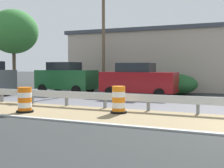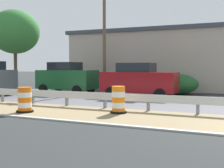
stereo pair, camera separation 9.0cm
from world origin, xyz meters
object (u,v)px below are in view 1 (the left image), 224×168
(car_mid_far_lane, at_px, (66,78))
(utility_pole_near, at_px, (103,36))
(car_trailing_near_lane, at_px, (138,80))
(traffic_barrel_close, at_px, (25,101))
(traffic_barrel_nearest, at_px, (119,101))

(car_mid_far_lane, relative_size, utility_pole_near, 0.52)
(car_trailing_near_lane, bearing_deg, car_mid_far_lane, 175.89)
(car_trailing_near_lane, bearing_deg, traffic_barrel_close, -106.76)
(car_trailing_near_lane, xyz_separation_m, car_mid_far_lane, (0.41, 5.50, 0.04))
(traffic_barrel_nearest, bearing_deg, traffic_barrel_close, 110.51)
(traffic_barrel_nearest, xyz_separation_m, car_trailing_near_lane, (6.34, 1.28, 0.56))
(traffic_barrel_close, xyz_separation_m, car_mid_far_lane, (8.10, 3.17, 0.63))
(traffic_barrel_nearest, height_order, car_mid_far_lane, car_mid_far_lane)
(utility_pole_near, bearing_deg, traffic_barrel_close, -171.85)
(traffic_barrel_close, bearing_deg, utility_pole_near, 8.15)
(traffic_barrel_nearest, relative_size, car_trailing_near_lane, 0.24)
(traffic_barrel_nearest, relative_size, traffic_barrel_close, 1.06)
(car_mid_far_lane, distance_m, utility_pole_near, 4.52)
(traffic_barrel_nearest, height_order, utility_pole_near, utility_pole_near)
(traffic_barrel_close, distance_m, utility_pole_near, 11.66)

